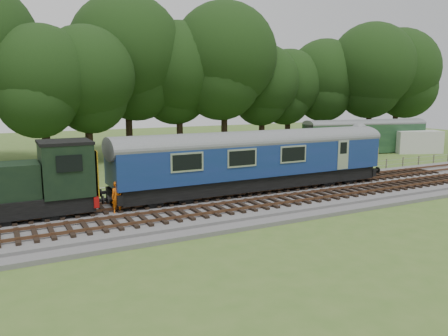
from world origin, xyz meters
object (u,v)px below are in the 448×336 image
caravan (416,142)px  worker (117,197)px  dmu_railcar (256,156)px  shunter_loco (7,187)px  parked_coach (365,135)px

caravan → worker: bearing=-141.1°
dmu_railcar → worker: 9.13m
shunter_loco → parked_coach: bearing=19.0°
worker → parked_coach: bearing=24.2°
dmu_railcar → shunter_loco: bearing=180.0°
shunter_loco → caravan: (40.76, 9.82, -0.76)m
dmu_railcar → parked_coach: dmu_railcar is taller
dmu_railcar → caravan: (26.83, 9.82, -1.39)m
shunter_loco → worker: size_ratio=5.45×
shunter_loco → caravan: 41.93m
dmu_railcar → parked_coach: bearing=29.6°
worker → dmu_railcar: bearing=7.4°
parked_coach → caravan: size_ratio=2.88×
parked_coach → dmu_railcar: bearing=-140.6°
worker → caravan: 37.40m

